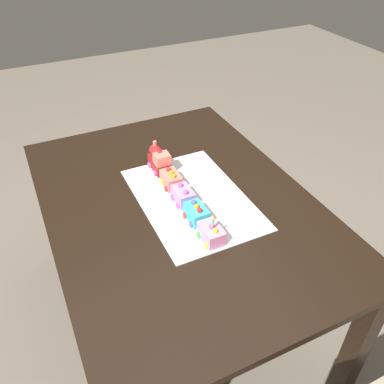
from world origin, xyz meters
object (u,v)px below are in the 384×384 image
(cake_car_gondola_lavender, at_px, (183,195))
(birthday_candle, at_px, (213,220))
(cake_locomotive, at_px, (159,160))
(cake_car_flatbed_turquoise, at_px, (196,213))
(cake_car_caboose_coral, at_px, (171,179))
(cake_car_tanker_bubblegum, at_px, (211,233))
(dining_table, at_px, (179,221))

(cake_car_gondola_lavender, xyz_separation_m, birthday_candle, (0.24, -0.00, 0.07))
(cake_locomotive, distance_m, birthday_candle, 0.49)
(cake_car_flatbed_turquoise, xyz_separation_m, birthday_candle, (0.13, -0.00, 0.07))
(cake_car_caboose_coral, distance_m, cake_car_flatbed_turquoise, 0.24)
(cake_locomotive, height_order, birthday_candle, birthday_candle)
(cake_car_caboose_coral, distance_m, cake_car_tanker_bubblegum, 0.35)
(cake_car_caboose_coral, distance_m, cake_car_gondola_lavender, 0.12)
(cake_locomotive, height_order, cake_car_caboose_coral, cake_locomotive)
(birthday_candle, bearing_deg, cake_car_tanker_bubblegum, 180.00)
(cake_car_gondola_lavender, distance_m, birthday_candle, 0.25)
(cake_car_caboose_coral, xyz_separation_m, birthday_candle, (0.36, -0.00, 0.07))
(cake_car_gondola_lavender, distance_m, cake_car_flatbed_turquoise, 0.12)
(dining_table, relative_size, cake_car_caboose_coral, 14.00)
(cake_locomotive, bearing_deg, cake_car_caboose_coral, 0.00)
(cake_locomotive, bearing_deg, cake_car_gondola_lavender, 0.00)
(cake_car_tanker_bubblegum, height_order, birthday_candle, birthday_candle)
(cake_car_caboose_coral, distance_m, birthday_candle, 0.37)
(cake_car_flatbed_turquoise, height_order, cake_car_tanker_bubblegum, same)
(cake_car_flatbed_turquoise, bearing_deg, cake_car_gondola_lavender, -180.00)
(dining_table, bearing_deg, cake_car_gondola_lavender, 47.18)
(cake_car_flatbed_turquoise, relative_size, cake_car_tanker_bubblegum, 1.00)
(cake_car_caboose_coral, relative_size, cake_car_tanker_bubblegum, 1.00)
(cake_car_flatbed_turquoise, distance_m, cake_car_tanker_bubblegum, 0.12)
(birthday_candle, bearing_deg, cake_car_caboose_coral, 180.00)
(cake_car_tanker_bubblegum, relative_size, birthday_candle, 2.11)
(dining_table, distance_m, cake_car_tanker_bubblegum, 0.29)
(cake_car_flatbed_turquoise, distance_m, birthday_candle, 0.14)
(cake_car_caboose_coral, bearing_deg, cake_locomotive, -180.00)
(cake_locomotive, xyz_separation_m, cake_car_gondola_lavender, (0.25, 0.00, -0.02))
(dining_table, relative_size, cake_car_flatbed_turquoise, 14.00)
(dining_table, xyz_separation_m, cake_car_caboose_coral, (-0.10, 0.01, 0.14))
(cake_car_caboose_coral, height_order, birthday_candle, birthday_candle)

